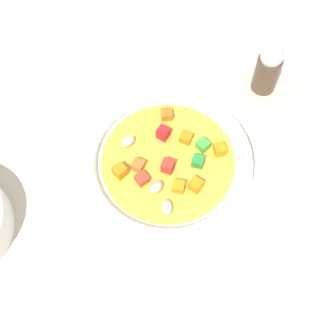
# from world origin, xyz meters

# --- Properties ---
(ground_plane) EXTENTS (1.40, 1.40, 0.02)m
(ground_plane) POSITION_xyz_m (0.00, 0.00, -0.01)
(ground_plane) COLOR #BAB2A0
(soup_bowl_main) EXTENTS (0.21, 0.21, 0.06)m
(soup_bowl_main) POSITION_xyz_m (0.00, -0.00, 0.03)
(soup_bowl_main) COLOR white
(soup_bowl_main) RESTS_ON ground_plane
(spoon) EXTENTS (0.12, 0.16, 0.01)m
(spoon) POSITION_xyz_m (0.10, 0.11, 0.00)
(spoon) COLOR silver
(spoon) RESTS_ON ground_plane
(pepper_shaker) EXTENTS (0.04, 0.04, 0.08)m
(pepper_shaker) POSITION_xyz_m (-0.02, 0.20, 0.04)
(pepper_shaker) COLOR #4C3828
(pepper_shaker) RESTS_ON ground_plane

